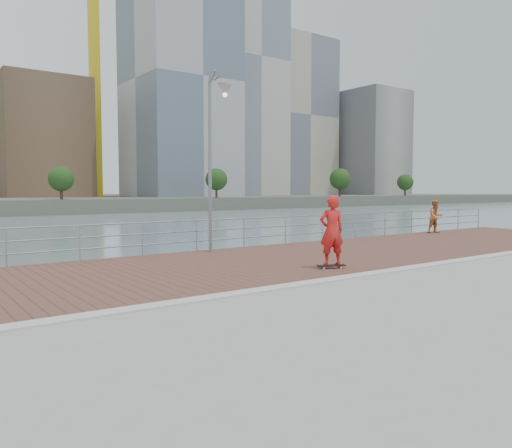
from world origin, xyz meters
TOP-DOWN VIEW (x-y plane):
  - water at (0.00, 0.00)m, footprint 400.00×400.00m
  - brick_lane at (0.00, 3.60)m, footprint 40.00×6.80m
  - curb at (0.00, 0.00)m, footprint 40.00×0.40m
  - guardrail at (0.00, 7.00)m, footprint 39.06×0.06m
  - street_lamp at (1.30, 6.07)m, footprint 0.43×1.26m
  - skateboard at (2.09, 1.31)m, footprint 0.83×0.48m
  - skateboarder at (2.09, 1.31)m, footprint 0.82×0.68m
  - bystander at (14.25, 6.25)m, footprint 0.97×0.86m
  - tower_crane at (27.36, 104.00)m, footprint 47.00×2.00m
  - skyline at (31.87, 104.69)m, footprint 233.00×41.00m
  - shoreline_trees at (23.31, 77.00)m, footprint 169.23×5.04m

SIDE VIEW (x-z plane):
  - water at x=0.00m, z-range -2.00..-2.00m
  - brick_lane at x=0.00m, z-range 0.00..0.02m
  - curb at x=0.00m, z-range 0.00..0.06m
  - skateboard at x=2.09m, z-range 0.05..0.14m
  - guardrail at x=0.00m, z-range 0.13..1.25m
  - bystander at x=14.25m, z-range 0.02..1.68m
  - skateboarder at x=2.09m, z-range 0.10..2.03m
  - street_lamp at x=1.30m, z-range 1.25..7.19m
  - shoreline_trees at x=23.31m, z-range 0.92..7.64m
  - skyline at x=31.87m, z-range -12.25..60.98m
  - tower_crane at x=27.36m, z-range 8.15..58.85m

